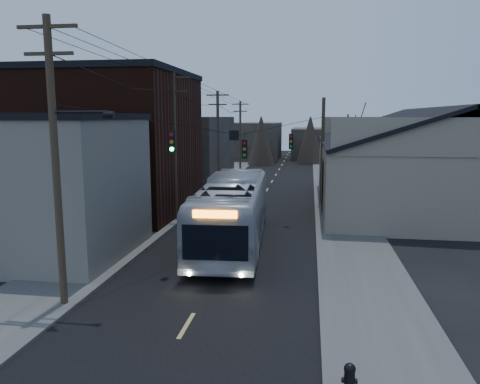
% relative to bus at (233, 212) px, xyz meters
% --- Properties ---
extents(ground, '(160.00, 160.00, 0.00)m').
position_rel_bus_xyz_m(ground, '(0.10, -12.29, -1.88)').
color(ground, black).
rests_on(ground, ground).
extents(road_surface, '(9.00, 110.00, 0.02)m').
position_rel_bus_xyz_m(road_surface, '(0.10, 17.71, -1.87)').
color(road_surface, black).
rests_on(road_surface, ground).
extents(sidewalk_left, '(4.00, 110.00, 0.12)m').
position_rel_bus_xyz_m(sidewalk_left, '(-6.40, 17.71, -1.82)').
color(sidewalk_left, '#474744').
rests_on(sidewalk_left, ground).
extents(sidewalk_right, '(4.00, 110.00, 0.12)m').
position_rel_bus_xyz_m(sidewalk_right, '(6.60, 17.71, -1.82)').
color(sidewalk_right, '#474744').
rests_on(sidewalk_right, ground).
extents(building_clapboard, '(8.00, 8.00, 7.00)m').
position_rel_bus_xyz_m(building_clapboard, '(-8.90, -3.29, 1.62)').
color(building_clapboard, '#6B6359').
rests_on(building_clapboard, ground).
extents(building_brick, '(10.00, 12.00, 10.00)m').
position_rel_bus_xyz_m(building_brick, '(-9.90, 7.71, 3.12)').
color(building_brick, black).
rests_on(building_brick, ground).
extents(building_left_far, '(9.00, 14.00, 7.00)m').
position_rel_bus_xyz_m(building_left_far, '(-9.40, 23.71, 1.62)').
color(building_left_far, '#2F2B25').
rests_on(building_left_far, ground).
extents(warehouse, '(16.16, 20.60, 7.73)m').
position_rel_bus_xyz_m(warehouse, '(13.10, 12.71, 0.81)').
color(warehouse, gray).
rests_on(warehouse, ground).
extents(building_far_left, '(10.00, 12.00, 6.00)m').
position_rel_bus_xyz_m(building_far_left, '(-5.90, 52.71, 1.12)').
color(building_far_left, '#2F2B25').
rests_on(building_far_left, ground).
extents(building_far_right, '(12.00, 14.00, 5.00)m').
position_rel_bus_xyz_m(building_far_right, '(7.10, 57.71, 0.62)').
color(building_far_right, '#2F2B25').
rests_on(building_far_right, ground).
extents(bare_tree, '(0.40, 0.40, 7.20)m').
position_rel_bus_xyz_m(bare_tree, '(6.60, 7.71, 1.72)').
color(bare_tree, black).
rests_on(bare_tree, ground).
extents(utility_lines, '(11.24, 45.28, 10.50)m').
position_rel_bus_xyz_m(utility_lines, '(-3.01, 11.85, 3.07)').
color(utility_lines, '#382B1E').
rests_on(utility_lines, ground).
extents(bus, '(3.92, 13.68, 3.77)m').
position_rel_bus_xyz_m(bus, '(0.00, 0.00, 0.00)').
color(bus, '#AAAEB6').
rests_on(bus, ground).
extents(parked_car, '(1.83, 4.30, 1.38)m').
position_rel_bus_xyz_m(parked_car, '(-2.90, 15.63, -1.19)').
color(parked_car, '#AEB1B6').
rests_on(parked_car, ground).
extents(fire_hydrant, '(0.40, 0.30, 0.86)m').
position_rel_bus_xyz_m(fire_hydrant, '(5.24, -13.76, -1.30)').
color(fire_hydrant, black).
rests_on(fire_hydrant, sidewalk_right).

